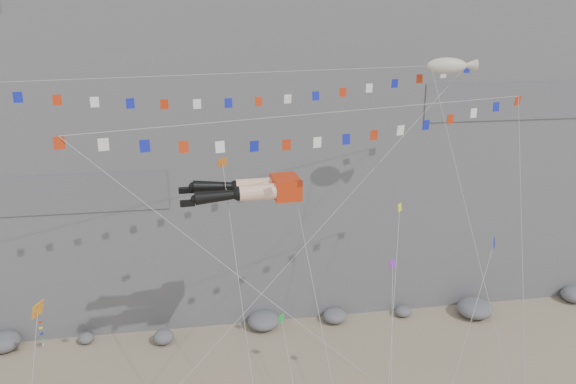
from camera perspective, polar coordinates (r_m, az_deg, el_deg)
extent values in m
cube|color=slate|center=(55.53, -4.79, 17.99)|extent=(80.00, 28.00, 50.00)
cube|color=red|center=(32.99, -0.24, 0.52)|extent=(1.67, 2.20, 1.24)
cylinder|color=#E7B390|center=(32.06, -3.15, -0.03)|extent=(2.16, 1.07, 0.92)
sphere|color=black|center=(31.90, -5.00, -0.16)|extent=(0.84, 0.84, 0.84)
cone|color=black|center=(31.78, -7.21, -0.44)|extent=(2.56, 0.94, 0.86)
cube|color=black|center=(31.76, -10.19, -1.14)|extent=(0.84, 0.42, 0.31)
cylinder|color=#E7B390|center=(33.23, -3.53, 0.61)|extent=(2.16, 1.07, 0.92)
sphere|color=black|center=(33.07, -5.32, 0.49)|extent=(0.84, 0.84, 0.84)
cone|color=black|center=(32.90, -7.47, 0.53)|extent=(2.57, 0.94, 0.92)
cube|color=black|center=(32.82, -10.36, 0.18)|extent=(0.84, 0.42, 0.31)
cylinder|color=gray|center=(29.53, 3.88, -18.01)|extent=(0.03, 0.03, 21.69)
cylinder|color=gray|center=(30.10, -15.55, -10.67)|extent=(0.03, 0.03, 27.98)
cylinder|color=gray|center=(30.65, 14.50, -11.63)|extent=(0.03, 0.03, 23.02)
cylinder|color=gray|center=(35.15, 19.61, -6.71)|extent=(0.03, 0.03, 24.82)
cylinder|color=gray|center=(29.81, -4.03, -15.99)|extent=(0.03, 0.03, 21.95)
cylinder|color=gray|center=(30.56, 10.21, -18.20)|extent=(0.03, 0.03, 19.52)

